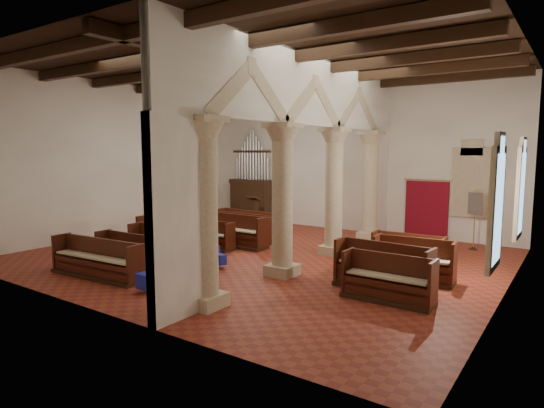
{
  "coord_description": "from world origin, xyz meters",
  "views": [
    {
      "loc": [
        8.36,
        -11.51,
        3.37
      ],
      "look_at": [
        0.09,
        0.5,
        1.63
      ],
      "focal_mm": 30.0,
      "sensor_mm": 36.0,
      "label": 1
    }
  ],
  "objects_px": {
    "processional_banner": "(474,228)",
    "nave_pew_0": "(97,265)",
    "pipe_organ": "(252,193)",
    "lectern": "(254,214)",
    "aisle_pew_0": "(388,285)"
  },
  "relations": [
    {
      "from": "pipe_organ",
      "to": "processional_banner",
      "type": "xyz_separation_m",
      "value": [
        9.9,
        -0.62,
        -0.61
      ]
    },
    {
      "from": "pipe_organ",
      "to": "aisle_pew_0",
      "type": "bearing_deg",
      "value": -38.24
    },
    {
      "from": "pipe_organ",
      "to": "processional_banner",
      "type": "bearing_deg",
      "value": -3.58
    },
    {
      "from": "lectern",
      "to": "aisle_pew_0",
      "type": "relative_size",
      "value": 0.68
    },
    {
      "from": "pipe_organ",
      "to": "nave_pew_0",
      "type": "xyz_separation_m",
      "value": [
        2.31,
        -9.93,
        -1.03
      ]
    },
    {
      "from": "pipe_organ",
      "to": "lectern",
      "type": "bearing_deg",
      "value": -49.2
    },
    {
      "from": "aisle_pew_0",
      "to": "nave_pew_0",
      "type": "bearing_deg",
      "value": -159.76
    },
    {
      "from": "pipe_organ",
      "to": "lectern",
      "type": "relative_size",
      "value": 3.15
    },
    {
      "from": "processional_banner",
      "to": "lectern",
      "type": "bearing_deg",
      "value": -167.78
    },
    {
      "from": "processional_banner",
      "to": "nave_pew_0",
      "type": "bearing_deg",
      "value": -120.79
    },
    {
      "from": "pipe_organ",
      "to": "aisle_pew_0",
      "type": "relative_size",
      "value": 2.15
    },
    {
      "from": "processional_banner",
      "to": "aisle_pew_0",
      "type": "distance_m",
      "value": 6.81
    },
    {
      "from": "pipe_organ",
      "to": "nave_pew_0",
      "type": "bearing_deg",
      "value": -76.9
    },
    {
      "from": "nave_pew_0",
      "to": "aisle_pew_0",
      "type": "xyz_separation_m",
      "value": [
        7.08,
        2.52,
        0.02
      ]
    },
    {
      "from": "processional_banner",
      "to": "nave_pew_0",
      "type": "height_order",
      "value": "processional_banner"
    }
  ]
}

